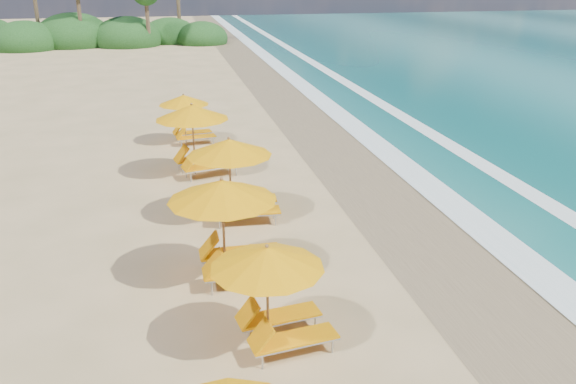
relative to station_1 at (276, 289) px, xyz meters
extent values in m
plane|color=tan|center=(1.35, 5.26, -1.25)|extent=(160.00, 160.00, 0.00)
cube|color=#8E7C55|center=(5.35, 5.26, -1.25)|extent=(4.00, 160.00, 0.01)
cube|color=white|center=(6.85, 5.26, -1.22)|extent=(1.20, 160.00, 0.01)
cube|color=white|center=(9.85, 5.26, -1.23)|extent=(0.80, 160.00, 0.01)
cylinder|color=olive|center=(-0.17, -0.03, -0.18)|extent=(0.05, 0.05, 2.14)
cone|color=orange|center=(-0.17, -0.03, 0.70)|extent=(2.49, 2.49, 0.43)
sphere|color=olive|center=(-0.17, -0.03, 0.94)|extent=(0.08, 0.08, 0.08)
cylinder|color=olive|center=(-0.69, 2.94, -0.02)|extent=(0.06, 0.06, 2.47)
cone|color=orange|center=(-0.69, 2.94, 1.01)|extent=(2.54, 2.54, 0.50)
sphere|color=olive|center=(-0.69, 2.94, 1.29)|extent=(0.09, 0.09, 0.09)
cylinder|color=olive|center=(-0.10, 6.57, -0.04)|extent=(0.06, 0.06, 2.41)
cone|color=orange|center=(-0.10, 6.57, 0.96)|extent=(2.64, 2.64, 0.48)
sphere|color=olive|center=(-0.10, 6.57, 1.23)|extent=(0.09, 0.09, 0.09)
cylinder|color=olive|center=(-0.89, 10.88, 0.00)|extent=(0.06, 0.06, 2.51)
cone|color=orange|center=(-0.89, 10.88, 1.04)|extent=(3.10, 3.10, 0.50)
sphere|color=olive|center=(-0.89, 10.88, 1.32)|extent=(0.09, 0.09, 0.09)
cylinder|color=olive|center=(-1.00, 15.13, -0.24)|extent=(0.05, 0.05, 2.03)
cone|color=orange|center=(-1.00, 15.13, 0.61)|extent=(2.35, 2.35, 0.41)
sphere|color=olive|center=(-1.00, 15.13, 0.83)|extent=(0.07, 0.07, 0.07)
ellipsoid|color=#163D14|center=(-4.65, 50.26, -0.63)|extent=(6.40, 6.40, 4.16)
ellipsoid|color=#163D14|center=(-9.65, 51.26, -0.55)|extent=(7.20, 7.20, 4.68)
ellipsoid|color=#163D14|center=(-13.65, 49.26, -0.67)|extent=(6.00, 6.00, 3.90)
ellipsoid|color=#163D14|center=(-0.65, 52.26, -0.70)|extent=(5.60, 5.60, 3.64)
ellipsoid|color=#163D14|center=(2.35, 50.26, -0.76)|extent=(5.00, 5.00, 3.25)
cylinder|color=brown|center=(-2.65, 48.26, 1.25)|extent=(0.36, 0.36, 5.00)
cylinder|color=brown|center=(-8.65, 49.26, 1.55)|extent=(0.36, 0.36, 5.60)
cylinder|color=brown|center=(-12.65, 51.26, 1.85)|extent=(0.36, 0.36, 6.20)
cylinder|color=brown|center=(0.35, 52.26, 2.15)|extent=(0.36, 0.36, 6.80)
camera|label=1|loc=(-1.88, -9.97, 5.82)|focal=37.44mm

